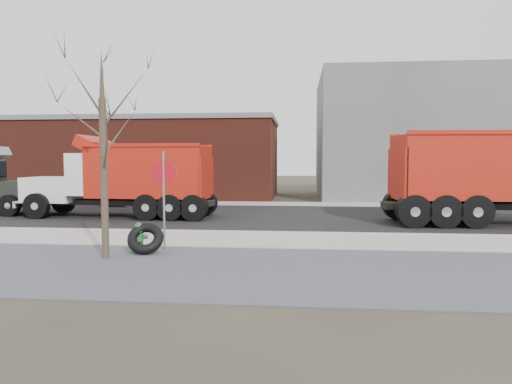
# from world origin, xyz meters

# --- Properties ---
(ground) EXTENTS (120.00, 120.00, 0.00)m
(ground) POSITION_xyz_m (0.00, 0.00, 0.00)
(ground) COLOR #383328
(ground) RESTS_ON ground
(gravel_verge) EXTENTS (60.00, 5.00, 0.03)m
(gravel_verge) POSITION_xyz_m (0.00, -3.50, 0.01)
(gravel_verge) COLOR slate
(gravel_verge) RESTS_ON ground
(sidewalk) EXTENTS (60.00, 2.50, 0.06)m
(sidewalk) POSITION_xyz_m (0.00, 0.25, 0.03)
(sidewalk) COLOR #9E9B93
(sidewalk) RESTS_ON ground
(curb) EXTENTS (60.00, 0.15, 0.11)m
(curb) POSITION_xyz_m (0.00, 1.55, 0.06)
(curb) COLOR #9E9B93
(curb) RESTS_ON ground
(road) EXTENTS (60.00, 9.40, 0.02)m
(road) POSITION_xyz_m (0.00, 6.30, 0.01)
(road) COLOR black
(road) RESTS_ON ground
(far_sidewalk) EXTENTS (60.00, 2.00, 0.06)m
(far_sidewalk) POSITION_xyz_m (0.00, 12.00, 0.03)
(far_sidewalk) COLOR #9E9B93
(far_sidewalk) RESTS_ON ground
(building_grey) EXTENTS (12.00, 10.00, 8.00)m
(building_grey) POSITION_xyz_m (9.00, 18.00, 4.00)
(building_grey) COLOR gray
(building_grey) RESTS_ON ground
(building_brick) EXTENTS (20.20, 8.20, 5.30)m
(building_brick) POSITION_xyz_m (-10.00, 17.00, 2.65)
(building_brick) COLOR #5F241B
(building_brick) RESTS_ON ground
(bare_tree) EXTENTS (3.20, 3.20, 5.20)m
(bare_tree) POSITION_xyz_m (-3.20, -2.60, 3.30)
(bare_tree) COLOR #382D23
(bare_tree) RESTS_ON ground
(fire_hydrant) EXTENTS (0.46, 0.46, 0.83)m
(fire_hydrant) POSITION_xyz_m (-2.63, -1.76, 0.38)
(fire_hydrant) COLOR #2C762D
(fire_hydrant) RESTS_ON ground
(truck_tire) EXTENTS (1.06, 0.95, 0.88)m
(truck_tire) POSITION_xyz_m (-2.39, -1.93, 0.42)
(truck_tire) COLOR black
(truck_tire) RESTS_ON ground
(stop_sign) EXTENTS (0.72, 0.22, 2.73)m
(stop_sign) POSITION_xyz_m (-2.04, -1.41, 1.86)
(stop_sign) COLOR gray
(stop_sign) RESTS_ON ground
(dump_truck_red_a) EXTENTS (9.86, 3.03, 3.92)m
(dump_truck_red_a) POSITION_xyz_m (9.52, 4.75, 1.99)
(dump_truck_red_a) COLOR black
(dump_truck_red_a) RESTS_ON ground
(dump_truck_red_b) EXTENTS (8.27, 2.56, 3.49)m
(dump_truck_red_b) POSITION_xyz_m (-5.78, 5.58, 1.78)
(dump_truck_red_b) COLOR black
(dump_truck_red_b) RESTS_ON ground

